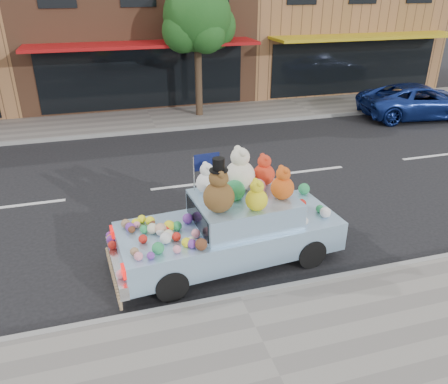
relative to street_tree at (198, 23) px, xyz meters
name	(u,v)px	position (x,y,z in m)	size (l,w,h in m)	color
ground	(183,186)	(-2.03, -6.55, -3.69)	(120.00, 120.00, 0.00)	black
near_sidewalk	(271,361)	(-2.03, -13.05, -3.63)	(60.00, 3.00, 0.12)	gray
far_sidewalk	(151,120)	(-2.03, -0.05, -3.63)	(60.00, 3.00, 0.12)	gray
near_kerb	(239,297)	(-2.03, -11.55, -3.63)	(60.00, 0.12, 0.13)	gray
far_kerb	(157,131)	(-2.03, -1.55, -3.63)	(60.00, 0.12, 0.13)	gray
storefront_mid	(131,16)	(-2.03, 5.42, -0.05)	(10.00, 9.80, 7.30)	brown
storefront_right	(320,12)	(7.97, 5.42, -0.05)	(10.00, 9.80, 7.30)	#96643F
street_tree	(198,23)	(0.00, 0.00, 0.00)	(3.00, 2.70, 5.22)	#38281C
car_blue	(420,101)	(8.67, -2.58, -3.01)	(2.26, 4.90, 1.36)	navy
art_car	(231,224)	(-1.79, -10.28, -2.88)	(4.61, 2.10, 2.37)	black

